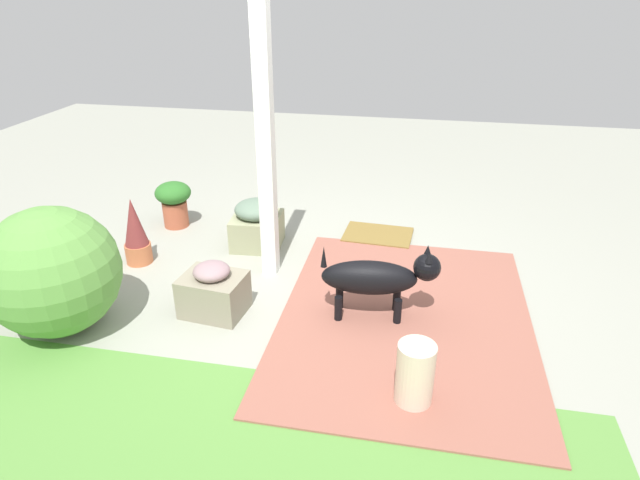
{
  "coord_description": "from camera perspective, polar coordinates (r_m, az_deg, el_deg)",
  "views": [
    {
      "loc": [
        -0.79,
        3.59,
        2.26
      ],
      "look_at": [
        -0.08,
        -0.04,
        0.44
      ],
      "focal_mm": 30.2,
      "sensor_mm": 36.0,
      "label": 1
    }
  ],
  "objects": [
    {
      "name": "ground_plane",
      "position": [
        4.32,
        -1.14,
        -5.43
      ],
      "size": [
        12.0,
        12.0,
        0.0
      ],
      "primitive_type": "plane",
      "color": "gray"
    },
    {
      "name": "ceramic_urn",
      "position": [
        3.24,
        10.02,
        -13.86
      ],
      "size": [
        0.22,
        0.22,
        0.4
      ],
      "primitive_type": "cylinder",
      "color": "beige",
      "rests_on": "ground"
    },
    {
      "name": "doormat",
      "position": [
        5.22,
        6.15,
        0.52
      ],
      "size": [
        0.67,
        0.49,
        0.03
      ],
      "primitive_type": "cube",
      "rotation": [
        0.0,
        0.0,
        -0.06
      ],
      "color": "olive",
      "rests_on": "ground"
    },
    {
      "name": "terracotta_pot_broad",
      "position": [
        5.51,
        -15.22,
        4.04
      ],
      "size": [
        0.35,
        0.35,
        0.46
      ],
      "color": "#A75137",
      "rests_on": "ground"
    },
    {
      "name": "stone_planter_nearest",
      "position": [
        4.97,
        -6.7,
        1.7
      ],
      "size": [
        0.47,
        0.47,
        0.45
      ],
      "color": "gray",
      "rests_on": "ground"
    },
    {
      "name": "brick_path",
      "position": [
        4.03,
        9.01,
        -8.19
      ],
      "size": [
        1.8,
        2.4,
        0.02
      ],
      "primitive_type": "cube",
      "color": "#935748",
      "rests_on": "ground"
    },
    {
      "name": "stone_planter_mid",
      "position": [
        4.05,
        -11.22,
        -5.32
      ],
      "size": [
        0.49,
        0.4,
        0.41
      ],
      "color": "gray",
      "rests_on": "ground"
    },
    {
      "name": "porch_pillar",
      "position": [
        4.19,
        -5.8,
        10.19
      ],
      "size": [
        0.12,
        0.12,
        2.24
      ],
      "primitive_type": "cube",
      "color": "white",
      "rests_on": "ground"
    },
    {
      "name": "terracotta_pot_spiky",
      "position": [
        4.88,
        -18.97,
        0.75
      ],
      "size": [
        0.22,
        0.22,
        0.6
      ],
      "color": "#C66941",
      "rests_on": "ground"
    },
    {
      "name": "dog",
      "position": [
        3.86,
        6.13,
        -3.94
      ],
      "size": [
        0.85,
        0.3,
        0.58
      ],
      "color": "black",
      "rests_on": "ground"
    },
    {
      "name": "round_shrub",
      "position": [
        4.1,
        -26.48,
        -3.02
      ],
      "size": [
        0.91,
        0.91,
        0.91
      ],
      "primitive_type": "sphere",
      "color": "#5B9441",
      "rests_on": "ground"
    }
  ]
}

